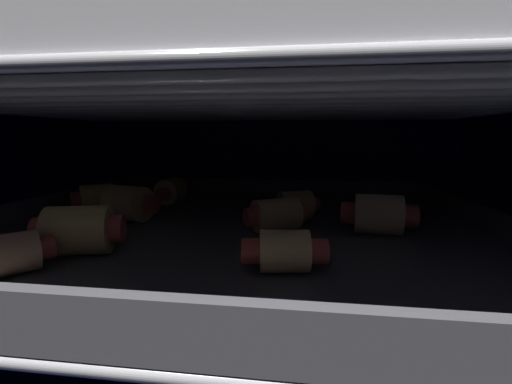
% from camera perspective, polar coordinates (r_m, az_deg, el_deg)
% --- Properties ---
extents(ground_plane, '(0.57, 0.47, 0.01)m').
position_cam_1_polar(ground_plane, '(0.39, -2.37, -25.42)').
color(ground_plane, '#0C1138').
extents(oven_wall_back, '(0.57, 0.01, 0.42)m').
position_cam_1_polar(oven_wall_back, '(0.55, 1.75, 8.12)').
color(oven_wall_back, '#0C1138').
rests_on(oven_wall_back, ground_plane).
extents(oven_rack_lower, '(0.52, 0.43, 0.01)m').
position_cam_1_polar(oven_rack_lower, '(0.34, -2.51, -7.30)').
color(oven_rack_lower, '#B7B7BC').
extents(baking_tray_lower, '(0.44, 0.40, 0.03)m').
position_cam_1_polar(baking_tray_lower, '(0.34, -2.52, -5.56)').
color(baking_tray_lower, '#4C4C51').
rests_on(baking_tray_lower, oven_rack_lower).
extents(pig_in_blanket_lower_0, '(0.06, 0.04, 0.03)m').
position_cam_1_polar(pig_in_blanket_lower_0, '(0.31, 18.78, -3.38)').
color(pig_in_blanket_lower_0, tan).
rests_on(pig_in_blanket_lower_0, baking_tray_lower).
extents(pig_in_blanket_lower_1, '(0.05, 0.04, 0.03)m').
position_cam_1_polar(pig_in_blanket_lower_1, '(0.41, -23.77, -0.96)').
color(pig_in_blanket_lower_1, tan).
rests_on(pig_in_blanket_lower_1, baking_tray_lower).
extents(pig_in_blanket_lower_2, '(0.06, 0.04, 0.03)m').
position_cam_1_polar(pig_in_blanket_lower_2, '(0.31, 3.19, -3.59)').
color(pig_in_blanket_lower_2, tan).
rests_on(pig_in_blanket_lower_2, baking_tray_lower).
extents(pig_in_blanket_lower_3, '(0.05, 0.04, 0.03)m').
position_cam_1_polar(pig_in_blanket_lower_3, '(0.35, 6.22, -2.12)').
color(pig_in_blanket_lower_3, tan).
rests_on(pig_in_blanket_lower_3, baking_tray_lower).
extents(pig_in_blanket_lower_4, '(0.05, 0.03, 0.03)m').
position_cam_1_polar(pig_in_blanket_lower_4, '(0.22, 4.51, -9.29)').
color(pig_in_blanket_lower_4, tan).
rests_on(pig_in_blanket_lower_4, baking_tray_lower).
extents(pig_in_blanket_lower_5, '(0.03, 0.06, 0.03)m').
position_cam_1_polar(pig_in_blanket_lower_5, '(0.45, -13.28, 0.16)').
color(pig_in_blanket_lower_5, tan).
rests_on(pig_in_blanket_lower_5, baking_tray_lower).
extents(pig_in_blanket_lower_7, '(0.06, 0.04, 0.03)m').
position_cam_1_polar(pig_in_blanket_lower_7, '(0.28, -26.14, -5.46)').
color(pig_in_blanket_lower_7, tan).
rests_on(pig_in_blanket_lower_7, baking_tray_lower).
extents(pig_in_blanket_lower_8, '(0.06, 0.04, 0.03)m').
position_cam_1_polar(pig_in_blanket_lower_8, '(0.37, -19.38, -1.62)').
color(pig_in_blanket_lower_8, tan).
rests_on(pig_in_blanket_lower_8, baking_tray_lower).
extents(oven_rack_upper, '(0.52, 0.43, 0.01)m').
position_cam_1_polar(oven_rack_upper, '(0.33, -2.66, 13.29)').
color(oven_rack_upper, '#B7B7BC').
extents(baking_tray_upper, '(0.44, 0.40, 0.03)m').
position_cam_1_polar(baking_tray_upper, '(0.33, -2.67, 14.98)').
color(baking_tray_upper, silver).
rests_on(baking_tray_upper, oven_rack_upper).
extents(pig_in_blanket_upper_0, '(0.03, 0.05, 0.03)m').
position_cam_1_polar(pig_in_blanket_upper_0, '(0.32, -2.83, 17.80)').
color(pig_in_blanket_upper_0, tan).
rests_on(pig_in_blanket_upper_0, baking_tray_upper).
extents(pig_in_blanket_upper_1, '(0.04, 0.04, 0.03)m').
position_cam_1_polar(pig_in_blanket_upper_1, '(0.42, -17.47, 15.51)').
color(pig_in_blanket_upper_1, tan).
rests_on(pig_in_blanket_upper_1, baking_tray_upper).
extents(pig_in_blanket_upper_2, '(0.03, 0.06, 0.03)m').
position_cam_1_polar(pig_in_blanket_upper_2, '(0.26, 7.02, 20.82)').
color(pig_in_blanket_upper_2, tan).
rests_on(pig_in_blanket_upper_2, baking_tray_upper).
extents(pig_in_blanket_upper_3, '(0.04, 0.05, 0.03)m').
position_cam_1_polar(pig_in_blanket_upper_3, '(0.22, -27.57, 21.37)').
color(pig_in_blanket_upper_3, tan).
rests_on(pig_in_blanket_upper_3, baking_tray_upper).
extents(pig_in_blanket_upper_5, '(0.03, 0.05, 0.02)m').
position_cam_1_polar(pig_in_blanket_upper_5, '(0.38, -30.72, 15.13)').
color(pig_in_blanket_upper_5, tan).
rests_on(pig_in_blanket_upper_5, baking_tray_upper).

